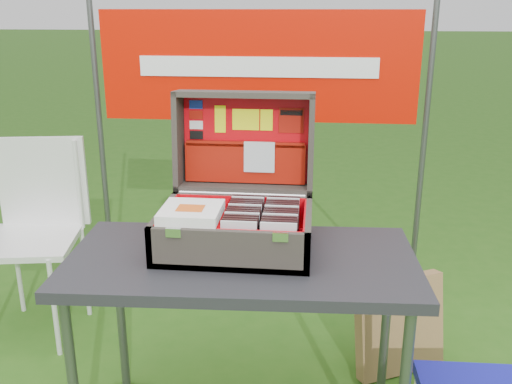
# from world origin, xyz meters

# --- Properties ---
(table) EXTENTS (1.24, 0.66, 0.76)m
(table) POSITION_xyz_m (0.06, -0.00, 0.38)
(table) COLOR #2A2A2F
(table) RESTS_ON ground
(table_top) EXTENTS (1.24, 0.66, 0.04)m
(table_top) POSITION_xyz_m (0.06, -0.00, 0.74)
(table_top) COLOR #2A2A2F
(table_top) RESTS_ON ground
(table_leg_bl) EXTENTS (0.04, 0.04, 0.72)m
(table_leg_bl) POSITION_xyz_m (-0.49, 0.24, 0.36)
(table_leg_bl) COLOR #59595B
(table_leg_bl) RESTS_ON ground
(table_leg_br) EXTENTS (0.04, 0.04, 0.72)m
(table_leg_br) POSITION_xyz_m (0.60, 0.24, 0.36)
(table_leg_br) COLOR #59595B
(table_leg_br) RESTS_ON ground
(suitcase) EXTENTS (0.54, 0.54, 0.52)m
(suitcase) POSITION_xyz_m (0.03, 0.12, 1.02)
(suitcase) COLOR #4D453C
(suitcase) RESTS_ON table
(suitcase_base_bottom) EXTENTS (0.54, 0.38, 0.02)m
(suitcase_base_bottom) POSITION_xyz_m (0.03, 0.06, 0.77)
(suitcase_base_bottom) COLOR #4D453C
(suitcase_base_bottom) RESTS_ON table_top
(suitcase_base_wall_front) EXTENTS (0.54, 0.02, 0.14)m
(suitcase_base_wall_front) POSITION_xyz_m (0.03, -0.13, 0.83)
(suitcase_base_wall_front) COLOR #4D453C
(suitcase_base_wall_front) RESTS_ON table_top
(suitcase_base_wall_back) EXTENTS (0.54, 0.02, 0.14)m
(suitcase_base_wall_back) POSITION_xyz_m (0.03, 0.24, 0.83)
(suitcase_base_wall_back) COLOR #4D453C
(suitcase_base_wall_back) RESTS_ON table_top
(suitcase_base_wall_left) EXTENTS (0.02, 0.38, 0.14)m
(suitcase_base_wall_left) POSITION_xyz_m (-0.23, 0.06, 0.83)
(suitcase_base_wall_left) COLOR #4D453C
(suitcase_base_wall_left) RESTS_ON table_top
(suitcase_base_wall_right) EXTENTS (0.02, 0.38, 0.14)m
(suitcase_base_wall_right) POSITION_xyz_m (0.28, 0.06, 0.83)
(suitcase_base_wall_right) COLOR #4D453C
(suitcase_base_wall_right) RESTS_ON table_top
(suitcase_liner_floor) EXTENTS (0.50, 0.34, 0.01)m
(suitcase_liner_floor) POSITION_xyz_m (0.03, 0.06, 0.78)
(suitcase_liner_floor) COLOR #E30003
(suitcase_liner_floor) RESTS_ON suitcase_base_bottom
(suitcase_latch_left) EXTENTS (0.05, 0.01, 0.03)m
(suitcase_latch_left) POSITION_xyz_m (-0.15, -0.14, 0.89)
(suitcase_latch_left) COLOR silver
(suitcase_latch_left) RESTS_ON suitcase_base_wall_front
(suitcase_latch_right) EXTENTS (0.05, 0.01, 0.03)m
(suitcase_latch_right) POSITION_xyz_m (0.20, -0.14, 0.89)
(suitcase_latch_right) COLOR silver
(suitcase_latch_right) RESTS_ON suitcase_base_wall_front
(suitcase_hinge) EXTENTS (0.48, 0.02, 0.02)m
(suitcase_hinge) POSITION_xyz_m (0.03, 0.25, 0.90)
(suitcase_hinge) COLOR silver
(suitcase_hinge) RESTS_ON suitcase_base_wall_back
(suitcase_lid_back) EXTENTS (0.54, 0.05, 0.38)m
(suitcase_lid_back) POSITION_xyz_m (0.03, 0.40, 1.08)
(suitcase_lid_back) COLOR #4D453C
(suitcase_lid_back) RESTS_ON suitcase_base_wall_back
(suitcase_lid_rim_far) EXTENTS (0.54, 0.15, 0.03)m
(suitcase_lid_rim_far) POSITION_xyz_m (0.03, 0.35, 1.27)
(suitcase_lid_rim_far) COLOR #4D453C
(suitcase_lid_rim_far) RESTS_ON suitcase_lid_back
(suitcase_lid_rim_near) EXTENTS (0.54, 0.15, 0.03)m
(suitcase_lid_rim_near) POSITION_xyz_m (0.03, 0.32, 0.91)
(suitcase_lid_rim_near) COLOR #4D453C
(suitcase_lid_rim_near) RESTS_ON suitcase_lid_back
(suitcase_lid_rim_left) EXTENTS (0.02, 0.17, 0.39)m
(suitcase_lid_rim_left) POSITION_xyz_m (-0.23, 0.34, 1.09)
(suitcase_lid_rim_left) COLOR #4D453C
(suitcase_lid_rim_left) RESTS_ON suitcase_lid_back
(suitcase_lid_rim_right) EXTENTS (0.02, 0.17, 0.39)m
(suitcase_lid_rim_right) POSITION_xyz_m (0.28, 0.34, 1.09)
(suitcase_lid_rim_right) COLOR #4D453C
(suitcase_lid_rim_right) RESTS_ON suitcase_lid_back
(suitcase_lid_liner) EXTENTS (0.49, 0.03, 0.34)m
(suitcase_lid_liner) POSITION_xyz_m (0.03, 0.38, 1.08)
(suitcase_lid_liner) COLOR #E30003
(suitcase_lid_liner) RESTS_ON suitcase_lid_back
(suitcase_liner_wall_front) EXTENTS (0.50, 0.01, 0.12)m
(suitcase_liner_wall_front) POSITION_xyz_m (0.03, -0.11, 0.84)
(suitcase_liner_wall_front) COLOR #E30003
(suitcase_liner_wall_front) RESTS_ON suitcase_base_bottom
(suitcase_liner_wall_back) EXTENTS (0.50, 0.01, 0.12)m
(suitcase_liner_wall_back) POSITION_xyz_m (0.03, 0.22, 0.84)
(suitcase_liner_wall_back) COLOR #E30003
(suitcase_liner_wall_back) RESTS_ON suitcase_base_bottom
(suitcase_liner_wall_left) EXTENTS (0.01, 0.34, 0.12)m
(suitcase_liner_wall_left) POSITION_xyz_m (-0.22, 0.06, 0.84)
(suitcase_liner_wall_left) COLOR #E30003
(suitcase_liner_wall_left) RESTS_ON suitcase_base_bottom
(suitcase_liner_wall_right) EXTENTS (0.01, 0.34, 0.12)m
(suitcase_liner_wall_right) POSITION_xyz_m (0.27, 0.06, 0.84)
(suitcase_liner_wall_right) COLOR #E30003
(suitcase_liner_wall_right) RESTS_ON suitcase_base_bottom
(suitcase_lid_pocket) EXTENTS (0.48, 0.04, 0.16)m
(suitcase_lid_pocket) POSITION_xyz_m (0.03, 0.36, 1.00)
(suitcase_lid_pocket) COLOR #921207
(suitcase_lid_pocket) RESTS_ON suitcase_lid_liner
(suitcase_pocket_edge) EXTENTS (0.47, 0.02, 0.02)m
(suitcase_pocket_edge) POSITION_xyz_m (0.03, 0.36, 1.07)
(suitcase_pocket_edge) COLOR #921207
(suitcase_pocket_edge) RESTS_ON suitcase_lid_pocket
(suitcase_pocket_cd) EXTENTS (0.12, 0.02, 0.12)m
(suitcase_pocket_cd) POSITION_xyz_m (0.08, 0.34, 1.03)
(suitcase_pocket_cd) COLOR silver
(suitcase_pocket_cd) RESTS_ON suitcase_lid_pocket
(lid_sticker_cc_a) EXTENTS (0.05, 0.01, 0.03)m
(lid_sticker_cc_a) POSITION_xyz_m (-0.17, 0.39, 1.22)
(lid_sticker_cc_a) COLOR #1933B2
(lid_sticker_cc_a) RESTS_ON suitcase_lid_liner
(lid_sticker_cc_b) EXTENTS (0.05, 0.01, 0.03)m
(lid_sticker_cc_b) POSITION_xyz_m (-0.17, 0.38, 1.18)
(lid_sticker_cc_b) COLOR #9D1007
(lid_sticker_cc_b) RESTS_ON suitcase_lid_liner
(lid_sticker_cc_c) EXTENTS (0.05, 0.01, 0.03)m
(lid_sticker_cc_c) POSITION_xyz_m (-0.17, 0.38, 1.14)
(lid_sticker_cc_c) COLOR white
(lid_sticker_cc_c) RESTS_ON suitcase_lid_liner
(lid_sticker_cc_d) EXTENTS (0.05, 0.01, 0.03)m
(lid_sticker_cc_d) POSITION_xyz_m (-0.17, 0.38, 1.10)
(lid_sticker_cc_d) COLOR black
(lid_sticker_cc_d) RESTS_ON suitcase_lid_liner
(lid_card_neon_tall) EXTENTS (0.04, 0.01, 0.11)m
(lid_card_neon_tall) POSITION_xyz_m (-0.07, 0.38, 1.17)
(lid_card_neon_tall) COLOR #EAEE10
(lid_card_neon_tall) RESTS_ON suitcase_lid_liner
(lid_card_neon_main) EXTENTS (0.11, 0.01, 0.08)m
(lid_card_neon_main) POSITION_xyz_m (0.03, 0.38, 1.17)
(lid_card_neon_main) COLOR #EAEE10
(lid_card_neon_main) RESTS_ON suitcase_lid_liner
(lid_card_neon_small) EXTENTS (0.05, 0.01, 0.08)m
(lid_card_neon_small) POSITION_xyz_m (0.11, 0.38, 1.17)
(lid_card_neon_small) COLOR #EAEE10
(lid_card_neon_small) RESTS_ON suitcase_lid_liner
(lid_sticker_band) EXTENTS (0.10, 0.01, 0.10)m
(lid_sticker_band) POSITION_xyz_m (0.20, 0.38, 1.17)
(lid_sticker_band) COLOR #9D1007
(lid_sticker_band) RESTS_ON suitcase_lid_liner
(lid_sticker_band_bar) EXTENTS (0.09, 0.00, 0.02)m
(lid_sticker_band_bar) POSITION_xyz_m (0.20, 0.39, 1.20)
(lid_sticker_band_bar) COLOR black
(lid_sticker_band_bar) RESTS_ON suitcase_lid_liner
(cd_left_0) EXTENTS (0.12, 0.01, 0.14)m
(cd_left_0) POSITION_xyz_m (0.06, -0.09, 0.85)
(cd_left_0) COLOR silver
(cd_left_0) RESTS_ON suitcase_liner_floor
(cd_left_1) EXTENTS (0.12, 0.01, 0.14)m
(cd_left_1) POSITION_xyz_m (0.06, -0.07, 0.85)
(cd_left_1) COLOR black
(cd_left_1) RESTS_ON suitcase_liner_floor
(cd_left_2) EXTENTS (0.12, 0.01, 0.14)m
(cd_left_2) POSITION_xyz_m (0.06, -0.05, 0.85)
(cd_left_2) COLOR black
(cd_left_2) RESTS_ON suitcase_liner_floor
(cd_left_3) EXTENTS (0.12, 0.01, 0.14)m
(cd_left_3) POSITION_xyz_m (0.06, -0.03, 0.85)
(cd_left_3) COLOR black
(cd_left_3) RESTS_ON suitcase_liner_floor
(cd_left_4) EXTENTS (0.12, 0.01, 0.14)m
(cd_left_4) POSITION_xyz_m (0.06, -0.01, 0.85)
(cd_left_4) COLOR silver
(cd_left_4) RESTS_ON suitcase_liner_floor
(cd_left_5) EXTENTS (0.12, 0.01, 0.14)m
(cd_left_5) POSITION_xyz_m (0.06, 0.02, 0.85)
(cd_left_5) COLOR black
(cd_left_5) RESTS_ON suitcase_liner_floor
(cd_left_6) EXTENTS (0.12, 0.01, 0.14)m
(cd_left_6) POSITION_xyz_m (0.06, 0.04, 0.85)
(cd_left_6) COLOR black
(cd_left_6) RESTS_ON suitcase_liner_floor
(cd_left_7) EXTENTS (0.12, 0.01, 0.14)m
(cd_left_7) POSITION_xyz_m (0.06, 0.06, 0.85)
(cd_left_7) COLOR black
(cd_left_7) RESTS_ON suitcase_liner_floor
(cd_left_8) EXTENTS (0.12, 0.01, 0.14)m
(cd_left_8) POSITION_xyz_m (0.06, 0.08, 0.85)
(cd_left_8) COLOR silver
(cd_left_8) RESTS_ON suitcase_liner_floor
(cd_left_9) EXTENTS (0.12, 0.01, 0.14)m
(cd_left_9) POSITION_xyz_m (0.06, 0.10, 0.85)
(cd_left_9) COLOR black
(cd_left_9) RESTS_ON suitcase_liner_floor
(cd_left_10) EXTENTS (0.12, 0.01, 0.14)m
(cd_left_10) POSITION_xyz_m (0.06, 0.12, 0.85)
(cd_left_10) COLOR black
(cd_left_10) RESTS_ON suitcase_liner_floor
(cd_left_11) EXTENTS (0.12, 0.01, 0.14)m
(cd_left_11) POSITION_xyz_m (0.06, 0.14, 0.85)
(cd_left_11) COLOR black
(cd_left_11) RESTS_ON suitcase_liner_floor
(cd_left_12) EXTENTS (0.12, 0.01, 0.14)m
(cd_left_12) POSITION_xyz_m (0.06, 0.16, 0.85)
(cd_left_12) COLOR silver
(cd_left_12) RESTS_ON suitcase_liner_floor
(cd_left_13) EXTENTS (0.12, 0.01, 0.14)m
(cd_left_13) POSITION_xyz_m (0.06, 0.18, 0.85)
(cd_left_13) COLOR black
(cd_left_13) RESTS_ON suitcase_liner_floor
(cd_right_0) EXTENTS (0.12, 0.01, 0.14)m
(cd_right_0) POSITION_xyz_m (0.19, -0.09, 0.85)
(cd_right_0) COLOR silver
(cd_right_0) RESTS_ON suitcase_liner_floor
(cd_right_1) EXTENTS (0.12, 0.01, 0.14)m
(cd_right_1) POSITION_xyz_m (0.19, -0.07, 0.85)
(cd_right_1) COLOR black
(cd_right_1) RESTS_ON suitcase_liner_floor
(cd_right_2) EXTENTS (0.12, 0.01, 0.14)m
(cd_right_2) POSITION_xyz_m (0.19, -0.05, 0.85)
(cd_right_2) COLOR black
(cd_right_2) RESTS_ON suitcase_liner_floor
(cd_right_3) EXTENTS (0.12, 0.01, 0.14)m
(cd_right_3) POSITION_xyz_m (0.19, -0.03, 0.85)
(cd_right_3) COLOR black
(cd_right_3) RESTS_ON suitcase_liner_floor
(cd_right_4) EXTENTS (0.12, 0.01, 0.14)m
(cd_right_4) POSITION_xyz_m (0.19, -0.01, 0.85)
(cd_right_4) COLOR silver
(cd_right_4) RESTS_ON suitcase_liner_floor
(cd_right_5) EXTENTS (0.12, 0.01, 0.14)m
(cd_right_5) POSITION_xyz_m (0.19, 0.02, 0.85)
(cd_right_5) COLOR black
(cd_right_5) RESTS_ON suitcase_liner_floor
(cd_right_6) EXTENTS (0.12, 0.01, 0.14)m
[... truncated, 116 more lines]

